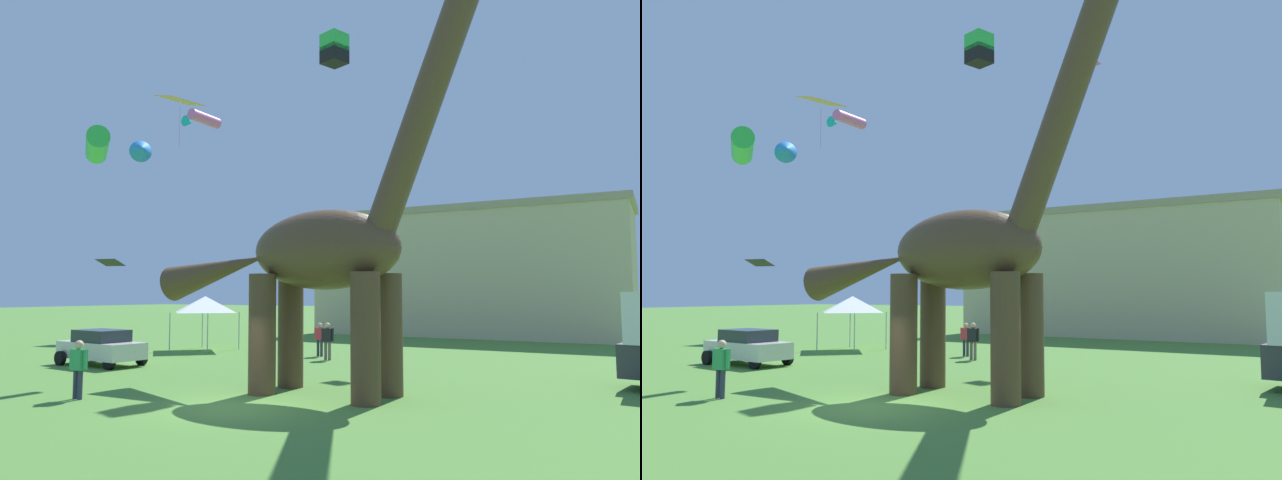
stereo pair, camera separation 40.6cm
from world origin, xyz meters
TOP-DOWN VIEW (x-y plane):
  - ground_plane at (0.00, 0.00)m, footprint 240.00×240.00m
  - dinosaur_sculpture at (1.19, 2.94)m, footprint 11.98×2.54m
  - parked_sedan_left at (-11.11, 4.79)m, footprint 4.36×2.21m
  - person_strolling_adult at (-4.80, -1.36)m, footprint 0.65×0.29m
  - person_watching_child at (-3.45, 11.56)m, footprint 0.66×0.29m
  - person_vendor_side at (-4.62, 12.85)m, footprint 0.62×0.28m
  - festival_canopy_tent at (-11.84, 12.52)m, footprint 3.15×3.15m
  - kite_high_right at (-2.02, -0.23)m, footprint 1.18×1.44m
  - kite_near_high at (-7.19, 6.62)m, footprint 1.46×1.74m
  - kite_drifting at (0.35, 18.08)m, footprint 1.19×1.02m
  - kite_far_right at (-2.15, 9.90)m, footprint 1.23×1.23m
  - kite_far_left at (-21.50, 14.13)m, footprint 1.79×1.42m
  - kite_trailing at (-8.57, 2.61)m, footprint 3.11×3.22m
  - background_building_block at (-2.35, 32.26)m, footprint 23.00×9.32m

SIDE VIEW (x-z plane):
  - ground_plane at x=0.00m, z-range 0.00..0.00m
  - parked_sedan_left at x=-11.11m, z-range 0.03..1.58m
  - person_vendor_side at x=-4.62m, z-range 0.18..1.85m
  - person_strolling_adult at x=-4.80m, z-range 0.18..1.92m
  - person_watching_child at x=-3.45m, z-range 0.19..1.95m
  - festival_canopy_tent at x=-11.84m, z-range 1.04..4.04m
  - dinosaur_sculpture at x=1.19m, z-range -1.73..10.79m
  - background_building_block at x=-2.35m, z-range 0.01..9.53m
  - kite_far_left at x=-21.50m, z-range 5.00..5.43m
  - kite_high_right at x=-2.02m, z-range 8.21..9.79m
  - kite_trailing at x=-8.57m, z-range 8.57..9.47m
  - kite_near_high at x=-7.19m, z-range 10.70..11.21m
  - kite_far_right at x=-2.15m, z-range 13.67..15.07m
  - kite_drifting at x=0.35m, z-range 15.33..16.59m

